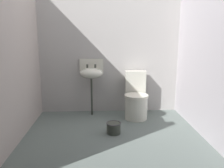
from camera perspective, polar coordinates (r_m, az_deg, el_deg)
ground_plane at (r=3.28m, az=0.28°, el=-13.84°), size 2.90×2.74×0.08m
wall_back at (r=4.18m, az=-0.67°, el=8.21°), size 2.90×0.10×2.24m
wall_left at (r=3.26m, az=-23.37°, el=6.27°), size 0.10×2.54×2.24m
wall_right at (r=3.40m, az=22.79°, el=6.49°), size 0.10×2.54×2.24m
toilet_near_wall at (r=3.96m, az=5.98°, el=-3.75°), size 0.43×0.62×0.78m
sink at (r=4.01m, az=-5.16°, el=2.78°), size 0.42×0.35×0.99m
bucket at (r=3.36m, az=0.41°, el=-10.83°), size 0.22×0.22×0.16m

